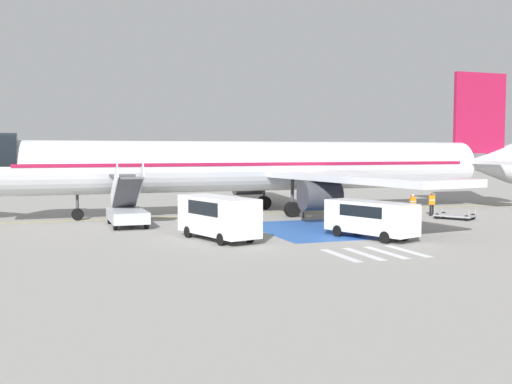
{
  "coord_description": "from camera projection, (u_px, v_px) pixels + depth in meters",
  "views": [
    {
      "loc": [
        -15.36,
        -43.33,
        4.81
      ],
      "look_at": [
        -0.65,
        -1.39,
        1.74
      ],
      "focal_mm": 42.0,
      "sensor_mm": 36.0,
      "label": 1
    }
  ],
  "objects": [
    {
      "name": "airliner",
      "position": [
        265.0,
        166.0,
        45.72
      ],
      "size": [
        47.21,
        35.58,
        11.56
      ],
      "rotation": [
        0.0,
        0.0,
        1.57
      ],
      "color": "silver",
      "rests_on": "ground_plane"
    },
    {
      "name": "service_van_0",
      "position": [
        218.0,
        214.0,
        32.17
      ],
      "size": [
        3.39,
        5.86,
        2.34
      ],
      "rotation": [
        0.0,
        0.0,
        3.42
      ],
      "color": "silver",
      "rests_on": "ground_plane"
    },
    {
      "name": "apron_stand_patch_blue",
      "position": [
        310.0,
        230.0,
        36.45
      ],
      "size": [
        6.01,
        9.67,
        0.01
      ],
      "primitive_type": "cube",
      "color": "#2856A8",
      "rests_on": "ground_plane"
    },
    {
      "name": "fuel_tanker",
      "position": [
        261.0,
        176.0,
        73.88
      ],
      "size": [
        10.88,
        2.91,
        3.43
      ],
      "rotation": [
        0.0,
        0.0,
        1.54
      ],
      "color": "#38383D",
      "rests_on": "ground_plane"
    },
    {
      "name": "boarding_stairs_forward",
      "position": [
        127.0,
        211.0,
        38.08
      ],
      "size": [
        2.22,
        5.24,
        4.07
      ],
      "rotation": [
        0.0,
        0.0,
        0.0
      ],
      "color": "#ADB2BA",
      "rests_on": "ground_plane"
    },
    {
      "name": "ground_crew_1",
      "position": [
        197.0,
        208.0,
        40.62
      ],
      "size": [
        0.45,
        0.48,
        1.62
      ],
      "rotation": [
        0.0,
        0.0,
        4.0
      ],
      "color": "#191E38",
      "rests_on": "ground_plane"
    },
    {
      "name": "baggage_cart",
      "position": [
        455.0,
        216.0,
        42.05
      ],
      "size": [
        2.67,
        3.0,
        0.87
      ],
      "rotation": [
        0.0,
        0.0,
        3.71
      ],
      "color": "gray",
      "rests_on": "ground_plane"
    },
    {
      "name": "service_van_3",
      "position": [
        371.0,
        216.0,
        32.76
      ],
      "size": [
        3.49,
        5.62,
        2.03
      ],
      "rotation": [
        0.0,
        0.0,
        0.35
      ],
      "color": "silver",
      "rests_on": "ground_plane"
    },
    {
      "name": "ground_plane",
      "position": [
        258.0,
        213.0,
        46.19
      ],
      "size": [
        600.0,
        600.0,
        0.0
      ],
      "primitive_type": "plane",
      "color": "gray"
    },
    {
      "name": "ground_crew_2",
      "position": [
        303.0,
        205.0,
        42.95
      ],
      "size": [
        0.36,
        0.48,
        1.59
      ],
      "rotation": [
        0.0,
        0.0,
        1.92
      ],
      "color": "#2D2D33",
      "rests_on": "ground_plane"
    },
    {
      "name": "ground_crew_0",
      "position": [
        432.0,
        202.0,
        44.07
      ],
      "size": [
        0.48,
        0.35,
        1.75
      ],
      "rotation": [
        0.0,
        0.0,
        5.97
      ],
      "color": "black",
      "rests_on": "ground_plane"
    },
    {
      "name": "apron_walkway_bar_3",
      "position": [
        408.0,
        251.0,
        28.69
      ],
      "size": [
        0.44,
        3.6,
        0.01
      ],
      "primitive_type": "cube",
      "color": "silver",
      "rests_on": "ground_plane"
    },
    {
      "name": "apron_leadline_yellow",
      "position": [
        256.0,
        214.0,
        45.74
      ],
      "size": [
        81.46,
        0.5,
        0.01
      ],
      "primitive_type": "cube",
      "rotation": [
        0.0,
        0.0,
        1.57
      ],
      "color": "gold",
      "rests_on": "ground_plane"
    },
    {
      "name": "apron_walkway_bar_0",
      "position": [
        340.0,
        255.0,
        27.5
      ],
      "size": [
        0.44,
        3.6,
        0.01
      ],
      "primitive_type": "cube",
      "color": "silver",
      "rests_on": "ground_plane"
    },
    {
      "name": "apron_walkway_bar_2",
      "position": [
        386.0,
        252.0,
        28.3
      ],
      "size": [
        0.44,
        3.6,
        0.01
      ],
      "primitive_type": "cube",
      "color": "silver",
      "rests_on": "ground_plane"
    },
    {
      "name": "apron_walkway_bar_1",
      "position": [
        363.0,
        254.0,
        27.9
      ],
      "size": [
        0.44,
        3.6,
        0.01
      ],
      "primitive_type": "cube",
      "color": "silver",
      "rests_on": "ground_plane"
    },
    {
      "name": "ground_crew_3",
      "position": [
        413.0,
        204.0,
        43.54
      ],
      "size": [
        0.44,
        0.24,
        1.66
      ],
      "rotation": [
        0.0,
        0.0,
        3.11
      ],
      "color": "#2D2D33",
      "rests_on": "ground_plane"
    }
  ]
}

